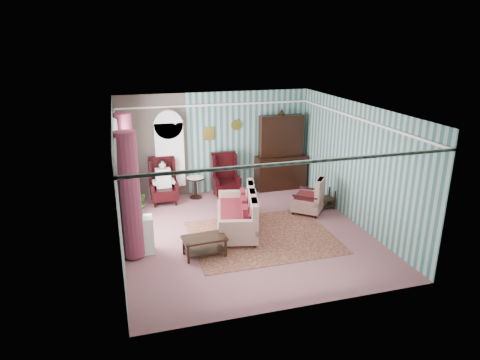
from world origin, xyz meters
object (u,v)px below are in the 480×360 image
object	(u,v)px
wingback_right	(226,176)
floral_armchair	(308,194)
nest_table	(325,198)
dresser_hutch	(281,150)
coffee_table	(204,246)
sofa	(236,212)
wingback_left	(163,181)
seated_woman	(163,183)
plant_stand	(140,235)
round_side_table	(196,188)
bookcase	(170,159)

from	to	relation	value
wingback_right	floral_armchair	bearing A→B (deg)	-44.23
nest_table	floral_armchair	size ratio (longest dim) A/B	0.53
dresser_hutch	coffee_table	xyz separation A→B (m)	(-3.04, -3.51, -0.97)
nest_table	sofa	bearing A→B (deg)	-165.16
wingback_left	seated_woman	size ratio (longest dim) A/B	1.06
wingback_right	plant_stand	distance (m)	3.76
wingback_right	dresser_hutch	bearing A→B (deg)	8.77
dresser_hutch	round_side_table	size ratio (longest dim) A/B	3.93
dresser_hutch	sofa	distance (m)	3.34
seated_woman	nest_table	distance (m)	4.37
wingback_left	sofa	bearing A→B (deg)	-57.59
wingback_left	dresser_hutch	bearing A→B (deg)	4.41
seated_woman	coffee_table	xyz separation A→B (m)	(0.46, -3.24, -0.38)
coffee_table	seated_woman	bearing A→B (deg)	98.16
seated_woman	floral_armchair	xyz separation A→B (m)	(3.50, -1.70, -0.08)
seated_woman	dresser_hutch	bearing A→B (deg)	4.41
plant_stand	floral_armchair	distance (m)	4.43
seated_woman	floral_armchair	bearing A→B (deg)	-25.96
dresser_hutch	round_side_table	bearing A→B (deg)	-177.36
coffee_table	sofa	bearing A→B (deg)	45.83
wingback_left	sofa	distance (m)	2.67
floral_armchair	coffee_table	world-z (taller)	floral_armchair
plant_stand	floral_armchair	world-z (taller)	floral_armchair
bookcase	sofa	bearing A→B (deg)	-65.94
seated_woman	plant_stand	world-z (taller)	seated_woman
bookcase	sofa	world-z (taller)	bookcase
bookcase	plant_stand	bearing A→B (deg)	-108.49
bookcase	plant_stand	distance (m)	3.39
wingback_left	plant_stand	world-z (taller)	wingback_left
nest_table	floral_armchair	xyz separation A→B (m)	(-0.57, -0.15, 0.24)
dresser_hutch	coffee_table	distance (m)	4.74
wingback_left	plant_stand	xyz separation A→B (m)	(-0.80, -2.75, -0.22)
round_side_table	dresser_hutch	bearing A→B (deg)	2.64
plant_stand	coffee_table	world-z (taller)	plant_stand
dresser_hutch	wingback_left	xyz separation A→B (m)	(-3.50, -0.27, -0.55)
bookcase	coffee_table	bearing A→B (deg)	-86.62
floral_armchair	wingback_right	bearing A→B (deg)	85.00
wingback_left	coffee_table	bearing A→B (deg)	-81.84
plant_stand	sofa	xyz separation A→B (m)	(2.23, 0.50, 0.07)
dresser_hutch	wingback_right	size ratio (longest dim) A/B	1.89
bookcase	wingback_right	size ratio (longest dim) A/B	1.79
wingback_right	round_side_table	xyz separation A→B (m)	(-0.85, 0.15, -0.33)
wingback_right	nest_table	size ratio (longest dim) A/B	2.31
round_side_table	coffee_table	world-z (taller)	round_side_table
nest_table	plant_stand	bearing A→B (deg)	-166.16
bookcase	wingback_left	xyz separation A→B (m)	(-0.25, -0.39, -0.50)
bookcase	sofa	size ratio (longest dim) A/B	1.13
bookcase	plant_stand	world-z (taller)	bookcase
wingback_right	sofa	distance (m)	2.28
nest_table	coffee_table	bearing A→B (deg)	-154.86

